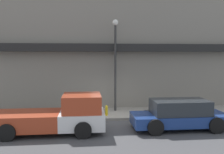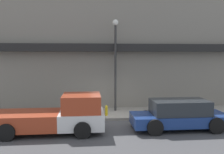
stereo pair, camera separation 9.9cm
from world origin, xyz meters
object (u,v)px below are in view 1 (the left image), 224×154
at_px(fire_hydrant, 106,110).
at_px(street_lamp, 115,54).
at_px(parked_car, 179,115).
at_px(pickup_truck, 57,116).

height_order(fire_hydrant, street_lamp, street_lamp).
bearing_deg(parked_car, pickup_truck, -177.98).
distance_m(parked_car, fire_hydrant, 4.23).
xyz_separation_m(parked_car, street_lamp, (-2.77, 3.72, 2.97)).
relative_size(fire_hydrant, street_lamp, 0.11).
distance_m(parked_car, street_lamp, 5.51).
bearing_deg(street_lamp, pickup_truck, -130.72).
xyz_separation_m(pickup_truck, parked_car, (5.97, 0.00, -0.08)).
bearing_deg(street_lamp, fire_hydrant, -117.79).
distance_m(fire_hydrant, street_lamp, 3.53).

